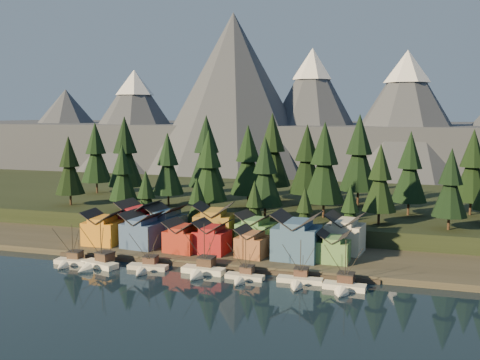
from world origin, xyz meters
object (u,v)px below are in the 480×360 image
(boat_4, at_px, (243,272))
(house_front_1, at_px, (142,229))
(boat_2, at_px, (146,262))
(house_front_0, at_px, (103,227))
(boat_5, at_px, (299,276))
(house_back_0, at_px, (138,219))
(boat_3, at_px, (201,264))
(boat_6, at_px, (344,280))
(house_back_1, at_px, (166,222))
(boat_0, at_px, (69,256))
(boat_1, at_px, (96,258))

(boat_4, height_order, house_front_1, house_front_1)
(house_front_1, bearing_deg, boat_2, -52.72)
(house_front_0, bearing_deg, boat_4, -20.40)
(boat_5, height_order, house_back_0, house_back_0)
(boat_4, bearing_deg, boat_2, -177.59)
(boat_3, xyz_separation_m, house_front_1, (-21.86, 13.52, 3.87))
(boat_3, height_order, boat_6, boat_3)
(house_back_0, bearing_deg, house_back_1, 6.84)
(boat_2, bearing_deg, boat_6, -5.06)
(house_back_1, bearing_deg, boat_4, -29.77)
(boat_0, relative_size, boat_4, 1.09)
(boat_0, relative_size, boat_6, 0.93)
(boat_0, bearing_deg, house_front_0, 89.13)
(boat_3, height_order, house_back_1, boat_3)
(boat_3, bearing_deg, boat_6, -0.51)
(boat_6, bearing_deg, house_front_0, 171.00)
(boat_1, xyz_separation_m, boat_3, (25.72, 2.59, -0.00))
(house_back_0, bearing_deg, boat_0, -97.82)
(house_front_0, distance_m, house_front_1, 11.64)
(boat_5, bearing_deg, boat_4, -176.32)
(boat_4, bearing_deg, boat_0, -175.75)
(boat_6, xyz_separation_m, house_back_1, (-50.88, 23.51, 4.43))
(boat_1, relative_size, house_back_0, 1.15)
(boat_5, bearing_deg, house_back_1, 151.38)
(boat_6, height_order, house_front_0, house_front_0)
(boat_2, distance_m, house_front_1, 17.32)
(boat_6, bearing_deg, boat_3, -179.38)
(boat_0, relative_size, boat_1, 0.86)
(house_back_0, bearing_deg, house_front_1, -49.74)
(boat_1, height_order, house_back_0, house_back_0)
(boat_1, distance_m, house_front_0, 18.25)
(boat_2, xyz_separation_m, boat_3, (13.50, 0.99, 0.56))
(boat_0, xyz_separation_m, house_front_0, (-0.06, 15.57, 4.11))
(boat_4, xyz_separation_m, house_back_1, (-28.92, 22.79, 4.90))
(boat_1, bearing_deg, boat_5, 17.94)
(boat_5, relative_size, house_front_0, 1.19)
(boat_4, xyz_separation_m, house_back_0, (-37.40, 22.88, 5.29))
(boat_0, height_order, house_front_0, house_front_0)
(house_front_0, bearing_deg, boat_3, -23.63)
(boat_6, bearing_deg, boat_4, -177.55)
(boat_5, height_order, house_front_0, house_front_0)
(boat_0, bearing_deg, house_back_1, 56.52)
(boat_0, height_order, boat_5, boat_0)
(boat_0, relative_size, boat_5, 0.98)
(boat_1, bearing_deg, boat_2, 22.90)
(boat_5, bearing_deg, boat_0, -178.99)
(boat_6, relative_size, house_front_1, 1.15)
(boat_1, relative_size, boat_3, 0.98)
(boat_3, bearing_deg, boat_5, 2.06)
(boat_2, xyz_separation_m, boat_4, (23.89, -0.39, -0.12))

